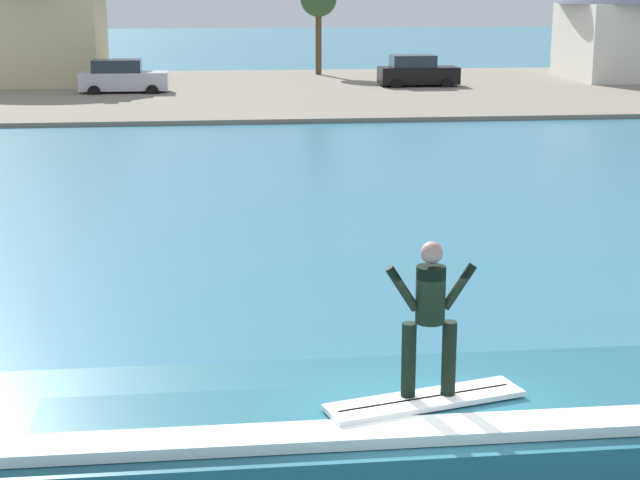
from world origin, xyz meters
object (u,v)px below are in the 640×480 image
Objects in this scene: surfboard at (425,400)px; car_far_shore at (417,72)px; wave_crest at (378,441)px; house_with_chimney at (36,11)px; tree_tall_bare at (319,0)px; surfer at (430,311)px; car_near_shore at (122,78)px; house_gabled_white at (631,24)px.

car_far_shore is at bearing 78.21° from surfboard.
house_with_chimney is at bearing 102.40° from wave_crest.
surfer is at bearing -95.28° from tree_tall_bare.
wave_crest is at bearing 143.72° from surfboard.
wave_crest is 1.97× the size of car_near_shore.
tree_tall_bare is (5.41, 52.92, 4.12)m from wave_crest.
tree_tall_bare is at bearing 12.34° from house_with_chimney.
wave_crest is at bearing 151.92° from surfer.
car_far_shore is at bearing -60.93° from tree_tall_bare.
car_far_shore is at bearing 77.57° from wave_crest.
wave_crest is 53.21m from house_gabled_white.
house_with_chimney is 34.04m from house_gabled_white.
surfboard is at bearing -81.78° from car_near_shore.
surfer reaches higher than car_far_shore.
car_near_shore is 0.46× the size of house_with_chimney.
car_near_shore is 15.81m from car_far_shore.
car_far_shore is at bearing -167.39° from house_gabled_white.
house_with_chimney is 16.66m from tree_tall_bare.
car_near_shore reaches higher than wave_crest.
house_gabled_white is (22.69, 48.17, 2.22)m from surfboard.
wave_crest is at bearing -82.31° from car_near_shore.
tree_tall_bare is (-17.73, 5.09, 1.27)m from house_gabled_white.
surfboard is at bearing -123.45° from surfer.
house_with_chimney is at bearing 102.88° from surfer.
car_far_shore is (9.43, 45.20, -0.19)m from surfboard.
house_with_chimney reaches higher than house_gabled_white.
tree_tall_bare is (16.26, 3.56, 0.52)m from house_with_chimney.
surfer is (0.50, -0.27, 1.61)m from wave_crest.
car_near_shore and car_far_shore have the same top height.
tree_tall_bare is (4.96, 53.25, 3.50)m from surfboard.
wave_crest is 45.95m from car_far_shore.
house_gabled_white reaches higher than surfer.
house_with_chimney is (-11.31, 49.69, 2.98)m from surfboard.
house_with_chimney is at bearing 102.82° from surfboard.
surfboard is at bearing -101.79° from car_far_shore.
surfboard is 43.95m from car_near_shore.
surfboard is (0.45, -0.33, 0.62)m from wave_crest.
house_with_chimney is (-11.35, 49.63, 1.99)m from surfer.
house_with_chimney is (-20.74, 4.49, 3.18)m from car_far_shore.
surfboard is 53.60m from tree_tall_bare.
house_gabled_white is (13.26, 2.96, 2.42)m from car_far_shore.
tree_tall_bare is (4.91, 53.18, 2.50)m from surfer.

